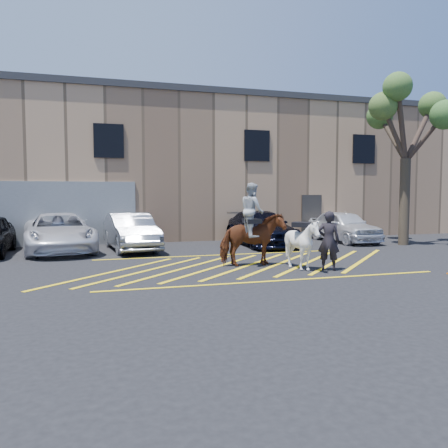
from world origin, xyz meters
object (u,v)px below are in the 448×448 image
object	(u,v)px
car_white_suv	(344,226)
handler	(329,241)
car_blue_suv	(261,228)
mounted_bay	(252,233)
car_white_pickup	(59,232)
car_silver_sedan	(131,232)
saddled_white	(302,244)
tree	(407,115)

from	to	relation	value
car_white_suv	handler	distance (m)	8.04
car_blue_suv	car_white_suv	world-z (taller)	car_blue_suv
car_white_suv	mounted_bay	xyz separation A→B (m)	(-6.49, -5.26, 0.32)
car_white_pickup	car_white_suv	world-z (taller)	car_white_pickup
car_white_pickup	car_silver_sedan	distance (m)	2.76
car_white_pickup	handler	size ratio (longest dim) A/B	3.07
car_blue_suv	car_white_suv	size ratio (longest dim) A/B	1.19
saddled_white	car_white_suv	bearing A→B (deg)	50.04
car_white_pickup	car_white_suv	bearing A→B (deg)	-8.11
car_blue_suv	handler	xyz separation A→B (m)	(-0.36, -6.52, 0.14)
handler	saddled_white	world-z (taller)	handler
car_white_pickup	saddled_white	bearing A→B (deg)	-48.91
car_white_pickup	tree	world-z (taller)	tree
car_white_suv	saddled_white	distance (m)	8.23
car_white_suv	mounted_bay	distance (m)	8.36
car_blue_suv	handler	world-z (taller)	handler
saddled_white	mounted_bay	bearing A→B (deg)	139.09
tree	saddled_white	bearing A→B (deg)	-147.97
car_white_suv	tree	bearing A→B (deg)	-46.46
car_white_suv	tree	distance (m)	5.61
car_blue_suv	saddled_white	xyz separation A→B (m)	(-1.07, -6.21, 0.03)
handler	saddled_white	xyz separation A→B (m)	(-0.72, 0.30, -0.11)
car_white_pickup	mounted_bay	world-z (taller)	mounted_bay
car_white_suv	car_white_pickup	bearing A→B (deg)	177.38
car_silver_sedan	tree	xyz separation A→B (m)	(11.74, -1.54, 4.95)
car_blue_suv	mounted_bay	size ratio (longest dim) A/B	1.97
car_silver_sedan	tree	bearing A→B (deg)	-14.42
car_blue_suv	saddled_white	size ratio (longest dim) A/B	2.79
car_white_pickup	mounted_bay	distance (m)	8.09
car_white_suv	saddled_white	bearing A→B (deg)	-132.39
car_white_pickup	tree	size ratio (longest dim) A/B	0.74
car_white_pickup	handler	xyz separation A→B (m)	(8.02, -6.65, 0.13)
car_silver_sedan	mounted_bay	bearing A→B (deg)	-62.91
car_blue_suv	mounted_bay	xyz separation A→B (m)	(-2.28, -5.17, 0.31)
car_blue_suv	tree	size ratio (longest dim) A/B	0.70
car_white_pickup	car_silver_sedan	size ratio (longest dim) A/B	1.20
car_white_suv	mounted_bay	bearing A→B (deg)	-143.39
tree	car_white_suv	bearing A→B (deg)	135.97
mounted_bay	tree	size ratio (longest dim) A/B	0.36
car_white_pickup	mounted_bay	bearing A→B (deg)	-48.93
car_white_pickup	saddled_white	xyz separation A→B (m)	(7.30, -6.35, 0.02)
handler	tree	size ratio (longest dim) A/B	0.24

